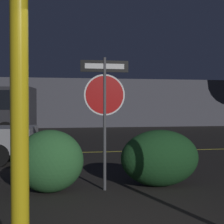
{
  "coord_description": "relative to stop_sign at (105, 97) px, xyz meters",
  "views": [
    {
      "loc": [
        -0.93,
        -3.54,
        1.63
      ],
      "look_at": [
        0.27,
        3.87,
        1.47
      ],
      "focal_mm": 50.0,
      "sensor_mm": 36.0,
      "label": 1
    }
  ],
  "objects": [
    {
      "name": "hedge_bush_3",
      "position": [
        1.14,
        0.12,
        -1.22
      ],
      "size": [
        1.59,
        0.98,
        1.13
      ],
      "primitive_type": "ellipsoid",
      "color": "#19421E",
      "rests_on": "ground_plane"
    },
    {
      "name": "road_center_stripe",
      "position": [
        0.12,
        4.87,
        -1.79
      ],
      "size": [
        41.63,
        0.12,
        0.01
      ],
      "primitive_type": "cube",
      "color": "gold",
      "rests_on": "ground_plane"
    },
    {
      "name": "hedge_bush_2",
      "position": [
        -1.03,
        0.03,
        -1.21
      ],
      "size": [
        1.26,
        0.97,
        1.17
      ],
      "primitive_type": "ellipsoid",
      "color": "#2D6633",
      "rests_on": "ground_plane"
    },
    {
      "name": "yellow_pole_left",
      "position": [
        -1.19,
        -2.92,
        -0.16
      ],
      "size": [
        0.17,
        0.17,
        3.26
      ],
      "primitive_type": "cylinder",
      "color": "yellow",
      "rests_on": "ground_plane"
    },
    {
      "name": "stop_sign",
      "position": [
        0.0,
        0.0,
        0.0
      ],
      "size": [
        0.92,
        0.06,
        2.54
      ],
      "rotation": [
        0.0,
        0.0,
        0.01
      ],
      "color": "#4C4C51",
      "rests_on": "ground_plane"
    },
    {
      "name": "building_backdrop",
      "position": [
        -1.68,
        19.15,
        0.01
      ],
      "size": [
        33.95,
        4.47,
        3.61
      ],
      "primitive_type": "cube",
      "color": "#4C4C56",
      "rests_on": "ground_plane"
    }
  ]
}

